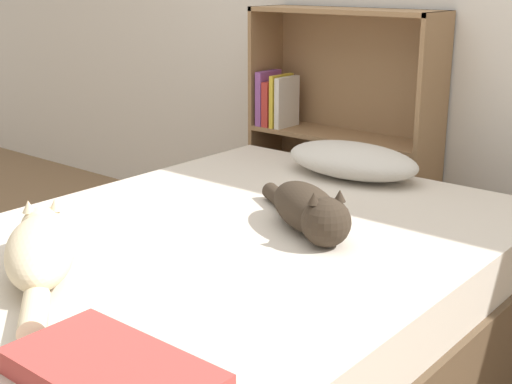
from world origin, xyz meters
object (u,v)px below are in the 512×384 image
cat_light (41,250)px  cat_dark (309,211)px  bookshelf (341,131)px  bed (226,311)px  pillow (352,160)px

cat_light → cat_dark: cat_dark is taller
cat_dark → bookshelf: size_ratio=0.45×
bed → bookshelf: bookshelf is taller
pillow → cat_dark: 0.66m
bookshelf → cat_light: bearing=-83.1°
bed → cat_dark: 0.42m
bed → cat_dark: (0.18, 0.18, 0.33)m
pillow → bookshelf: size_ratio=0.49×
bed → pillow: pillow is taller
cat_light → cat_dark: bearing=-79.5°
bed → cat_dark: size_ratio=3.93×
bed → pillow: bearing=93.9°
cat_light → bookshelf: (-0.21, 1.75, -0.00)m
bed → cat_light: size_ratio=3.56×
bed → cat_dark: cat_dark is taller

